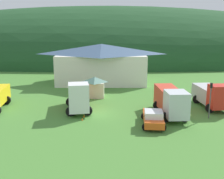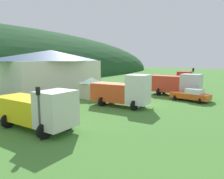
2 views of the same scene
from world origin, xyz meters
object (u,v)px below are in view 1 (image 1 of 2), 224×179
service_pickup_orange (154,118)px  traffic_light_east (211,97)px  heavy_rig_white (79,96)px  tow_truck_silver (171,100)px  traffic_cone_near_pickup (83,120)px  crane_truck_red (213,95)px  play_shed_cream (95,87)px  traffic_cone_mid_row (84,117)px  depot_building (102,63)px

service_pickup_orange → traffic_light_east: bearing=112.7°
heavy_rig_white → tow_truck_silver: size_ratio=0.94×
traffic_cone_near_pickup → crane_truck_red: bearing=16.9°
play_shed_cream → heavy_rig_white: size_ratio=0.41×
tow_truck_silver → traffic_cone_mid_row: tow_truck_silver is taller
traffic_cone_mid_row → tow_truck_silver: bearing=3.3°
play_shed_cream → traffic_cone_mid_row: bearing=-94.3°
depot_building → crane_truck_red: bearing=-47.3°
play_shed_cream → crane_truck_red: 15.83m
tow_truck_silver → traffic_light_east: traffic_light_east is taller
depot_building → traffic_light_east: size_ratio=4.10×
depot_building → play_shed_cream: (-0.61, -10.11, -2.05)m
depot_building → tow_truck_silver: (8.48, -18.60, -1.74)m
crane_truck_red → traffic_cone_mid_row: bearing=-81.9°
depot_building → crane_truck_red: depot_building is taller
play_shed_cream → traffic_light_east: bearing=-35.6°
traffic_cone_near_pickup → heavy_rig_white: bearing=103.3°
crane_truck_red → heavy_rig_white: bearing=-90.5°
traffic_cone_near_pickup → traffic_cone_mid_row: bearing=86.2°
play_shed_cream → traffic_cone_near_pickup: 10.26m
tow_truck_silver → crane_truck_red: tow_truck_silver is taller
tow_truck_silver → crane_truck_red: bearing=115.0°
crane_truck_red → traffic_light_east: traffic_light_east is taller
play_shed_cream → tow_truck_silver: tow_truck_silver is taller
crane_truck_red → service_pickup_orange: 10.32m
crane_truck_red → traffic_cone_mid_row: 16.10m
depot_building → traffic_cone_near_pickup: size_ratio=27.61×
depot_building → service_pickup_orange: size_ratio=3.29×
depot_building → heavy_rig_white: size_ratio=2.33×
heavy_rig_white → tow_truck_silver: heavy_rig_white is taller
crane_truck_red → service_pickup_orange: (-8.22, -6.20, -0.82)m
tow_truck_silver → crane_truck_red: 6.60m
traffic_cone_near_pickup → service_pickup_orange: bearing=-10.9°
traffic_cone_near_pickup → tow_truck_silver: bearing=9.4°
crane_truck_red → traffic_cone_mid_row: crane_truck_red is taller
heavy_rig_white → tow_truck_silver: (10.65, -1.76, -0.02)m
depot_building → traffic_light_east: 23.26m
play_shed_cream → crane_truck_red: (14.89, -5.37, 0.15)m
traffic_cone_near_pickup → traffic_cone_mid_row: 1.07m
service_pickup_orange → traffic_cone_near_pickup: service_pickup_orange is taller
heavy_rig_white → traffic_cone_mid_row: bearing=11.7°
tow_truck_silver → crane_truck_red: size_ratio=1.10×
depot_building → tow_truck_silver: size_ratio=2.19×
tow_truck_silver → depot_building: bearing=-158.8°
heavy_rig_white → crane_truck_red: (16.46, 1.37, -0.18)m
play_shed_cream → traffic_cone_mid_row: play_shed_cream is taller
service_pickup_orange → traffic_cone_mid_row: bearing=-104.3°
depot_building → traffic_cone_near_pickup: bearing=-93.9°
heavy_rig_white → traffic_light_east: bearing=70.7°
tow_truck_silver → traffic_light_east: 4.24m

